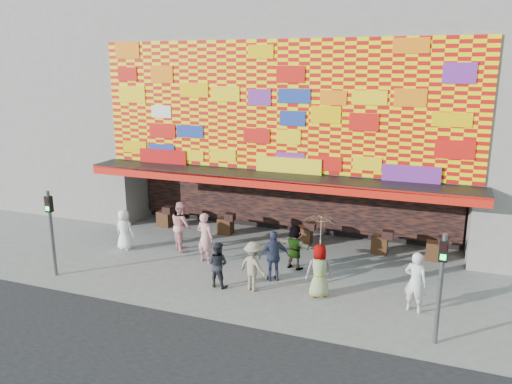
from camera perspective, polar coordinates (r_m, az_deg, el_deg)
ground at (r=16.80m, az=-2.08°, el=-10.52°), size 90.00×90.00×0.00m
shop_building at (r=23.09m, az=5.77°, el=9.65°), size 15.20×9.40×10.00m
neighbor_left at (r=29.10m, az=-20.36°, el=11.28°), size 11.00×8.00×12.00m
signal_left at (r=18.22m, az=-22.39°, el=-3.37°), size 0.22×0.20×3.00m
signal_right at (r=13.57m, az=20.39°, el=-9.06°), size 0.22×0.20×3.00m
ped_a at (r=20.27m, az=-14.83°, el=-4.18°), size 0.82×0.56×1.61m
ped_b at (r=18.38m, az=-5.84°, el=-5.21°), size 0.77×0.59×1.88m
ped_c at (r=16.43m, az=-4.42°, el=-8.24°), size 0.79×0.64×1.53m
ped_d at (r=16.10m, az=-0.32°, el=-8.49°), size 1.19×0.93×1.63m
ped_e at (r=16.78m, az=2.04°, el=-7.33°), size 1.09×0.89×1.73m
ped_f at (r=17.82m, az=4.46°, el=-6.30°), size 1.55×0.86×1.60m
ped_g at (r=15.78m, az=7.24°, el=-8.93°), size 0.98×0.84×1.71m
ped_h at (r=15.46m, az=17.77°, el=-9.77°), size 0.77×0.62×1.83m
ped_i at (r=19.75m, az=-8.50°, el=-3.84°), size 1.19×1.18×1.94m
parasol at (r=15.31m, az=7.40°, el=-4.37°), size 1.12×1.14×1.90m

